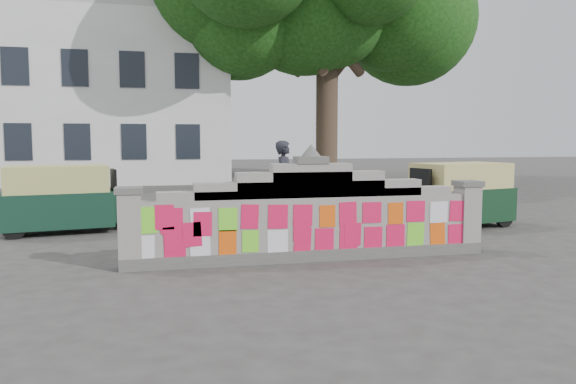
# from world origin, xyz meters

# --- Properties ---
(ground) EXTENTS (100.00, 100.00, 0.00)m
(ground) POSITION_xyz_m (0.00, 0.00, 0.00)
(ground) COLOR #383533
(ground) RESTS_ON ground
(parapet_wall) EXTENTS (6.48, 0.44, 2.01)m
(parapet_wall) POSITION_xyz_m (-0.00, -0.01, 0.75)
(parapet_wall) COLOR #4C4C49
(parapet_wall) RESTS_ON ground
(building) EXTENTS (16.00, 10.00, 8.90)m
(building) POSITION_xyz_m (-7.00, 21.98, 4.01)
(building) COLOR silver
(building) RESTS_ON ground
(shade_tree) EXTENTS (12.00, 10.00, 12.00)m
(shade_tree) POSITION_xyz_m (6.00, 18.00, 8.94)
(shade_tree) COLOR #38281E
(shade_tree) RESTS_ON ground
(cyclist_bike) EXTENTS (2.16, 1.41, 1.07)m
(cyclist_bike) POSITION_xyz_m (0.31, 3.27, 0.54)
(cyclist_bike) COLOR black
(cyclist_bike) RESTS_ON ground
(cyclist_rider) EXTENTS (0.65, 0.78, 1.82)m
(cyclist_rider) POSITION_xyz_m (0.31, 3.27, 0.91)
(cyclist_rider) COLOR black
(cyclist_rider) RESTS_ON ground
(pedestrian) EXTENTS (0.70, 0.82, 1.50)m
(pedestrian) POSITION_xyz_m (0.38, 3.16, 0.75)
(pedestrian) COLOR #268B56
(pedestrian) RESTS_ON ground
(rickshaw_left) EXTENTS (2.80, 1.64, 1.51)m
(rickshaw_left) POSITION_xyz_m (-4.65, 4.12, 0.78)
(rickshaw_left) COLOR #103021
(rickshaw_left) RESTS_ON ground
(rickshaw_right) EXTENTS (2.85, 1.79, 1.53)m
(rickshaw_right) POSITION_xyz_m (4.46, 2.75, 0.79)
(rickshaw_right) COLOR black
(rickshaw_right) RESTS_ON ground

